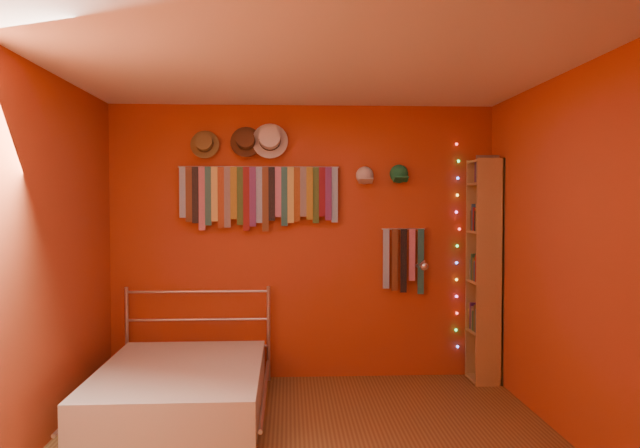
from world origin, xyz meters
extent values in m
cube|color=#A33C1A|center=(0.00, 1.75, 1.25)|extent=(3.50, 0.02, 2.50)
cube|color=#A33C1A|center=(1.75, 0.00, 1.25)|extent=(0.02, 3.50, 2.50)
cube|color=#A33C1A|center=(-1.75, 0.00, 1.25)|extent=(0.02, 3.50, 2.50)
cube|color=white|center=(0.00, 0.00, 2.50)|extent=(3.50, 3.50, 0.02)
cylinder|color=silver|center=(-0.40, 1.70, 1.93)|extent=(1.45, 0.01, 0.01)
cube|color=#759BD0|center=(-1.09, 1.69, 1.71)|extent=(0.06, 0.01, 0.46)
cube|color=#502A1A|center=(-1.03, 1.68, 1.69)|extent=(0.06, 0.01, 0.49)
cube|color=black|center=(-0.97, 1.68, 1.68)|extent=(0.06, 0.01, 0.51)
cube|color=#A4526C|center=(-0.91, 1.69, 1.65)|extent=(0.06, 0.01, 0.57)
cube|color=#194F59|center=(-0.86, 1.68, 1.67)|extent=(0.06, 0.01, 0.53)
cube|color=#CFB552|center=(-0.80, 1.68, 1.69)|extent=(0.06, 0.01, 0.49)
cube|color=maroon|center=(-0.74, 1.69, 1.66)|extent=(0.06, 0.01, 0.55)
cube|color=#131854|center=(-0.69, 1.68, 1.66)|extent=(0.06, 0.01, 0.55)
cube|color=olive|center=(-0.63, 1.68, 1.70)|extent=(0.06, 0.01, 0.47)
cube|color=#2B5020|center=(-0.57, 1.69, 1.67)|extent=(0.06, 0.01, 0.52)
cube|color=maroon|center=(-0.51, 1.68, 1.65)|extent=(0.06, 0.01, 0.58)
cube|color=#39175D|center=(-0.46, 1.68, 1.67)|extent=(0.06, 0.01, 0.54)
cube|color=#6F90C7|center=(-0.40, 1.69, 1.68)|extent=(0.06, 0.01, 0.51)
cube|color=#50301A|center=(-0.34, 1.68, 1.64)|extent=(0.06, 0.01, 0.58)
cube|color=black|center=(-0.29, 1.68, 1.69)|extent=(0.06, 0.01, 0.49)
cube|color=#B85C8F|center=(-0.23, 1.69, 1.71)|extent=(0.06, 0.01, 0.45)
cube|color=#195558|center=(-0.17, 1.68, 1.67)|extent=(0.06, 0.01, 0.53)
cube|color=#B1B147|center=(-0.11, 1.68, 1.68)|extent=(0.06, 0.01, 0.51)
cube|color=brown|center=(-0.06, 1.69, 1.69)|extent=(0.06, 0.01, 0.49)
cube|color=navy|center=(0.00, 1.68, 1.71)|extent=(0.06, 0.01, 0.45)
cube|color=olive|center=(0.06, 1.68, 1.70)|extent=(0.06, 0.01, 0.48)
cube|color=#2D4F1F|center=(0.11, 1.69, 1.68)|extent=(0.06, 0.01, 0.51)
cube|color=#5C0D20|center=(0.17, 1.68, 1.71)|extent=(0.06, 0.01, 0.45)
cube|color=#4C175E|center=(0.23, 1.68, 1.69)|extent=(0.06, 0.01, 0.48)
cube|color=#6B9DBF|center=(0.28, 1.69, 1.68)|extent=(0.06, 0.01, 0.50)
cylinder|color=silver|center=(0.92, 1.70, 1.37)|extent=(0.40, 0.01, 0.01)
cube|color=#7AA4D9|center=(0.76, 1.69, 1.10)|extent=(0.06, 0.01, 0.55)
cube|color=#4F2C1A|center=(0.84, 1.68, 1.09)|extent=(0.06, 0.01, 0.57)
cube|color=black|center=(0.92, 1.68, 1.08)|extent=(0.06, 0.01, 0.58)
cube|color=#C16086|center=(1.00, 1.69, 1.13)|extent=(0.06, 0.01, 0.48)
cube|color=#1A585D|center=(1.08, 1.68, 1.07)|extent=(0.06, 0.01, 0.60)
cylinder|color=brown|center=(-0.88, 1.69, 2.13)|extent=(0.26, 0.06, 0.25)
cylinder|color=brown|center=(-0.88, 1.65, 2.14)|extent=(0.15, 0.13, 0.17)
cylinder|color=#332314|center=(-0.88, 1.67, 2.14)|extent=(0.16, 0.05, 0.16)
cylinder|color=#492C1A|center=(-0.52, 1.69, 2.16)|extent=(0.28, 0.07, 0.28)
cylinder|color=#492C1A|center=(-0.52, 1.64, 2.17)|extent=(0.16, 0.14, 0.18)
cylinder|color=black|center=(-0.52, 1.67, 2.16)|extent=(0.17, 0.06, 0.17)
cylinder|color=silver|center=(-0.30, 1.69, 2.17)|extent=(0.32, 0.08, 0.32)
cylinder|color=silver|center=(-0.30, 1.63, 2.18)|extent=(0.19, 0.16, 0.21)
cylinder|color=black|center=(-0.30, 1.66, 2.17)|extent=(0.20, 0.07, 0.20)
ellipsoid|color=silver|center=(0.56, 1.70, 1.86)|extent=(0.17, 0.13, 0.17)
cube|color=silver|center=(0.56, 1.60, 1.81)|extent=(0.12, 0.09, 0.05)
ellipsoid|color=#197344|center=(0.88, 1.70, 1.88)|extent=(0.18, 0.13, 0.18)
cube|color=#197344|center=(0.88, 1.59, 1.82)|extent=(0.13, 0.09, 0.05)
sphere|color=#FF3333|center=(1.41, 1.71, 2.15)|extent=(0.02, 0.02, 0.02)
sphere|color=#33FF4C|center=(1.43, 1.71, 1.99)|extent=(0.02, 0.02, 0.02)
sphere|color=#4C66FF|center=(1.42, 1.71, 1.84)|extent=(0.02, 0.02, 0.02)
sphere|color=yellow|center=(1.42, 1.71, 1.68)|extent=(0.02, 0.02, 0.02)
sphere|color=#FF4CCC|center=(1.41, 1.71, 1.52)|extent=(0.02, 0.02, 0.02)
sphere|color=#FF3333|center=(1.44, 1.71, 1.37)|extent=(0.02, 0.02, 0.02)
sphere|color=#33FF4C|center=(1.42, 1.71, 1.21)|extent=(0.02, 0.02, 0.02)
sphere|color=#4C66FF|center=(1.42, 1.71, 1.06)|extent=(0.02, 0.02, 0.02)
sphere|color=yellow|center=(1.42, 1.71, 0.90)|extent=(0.02, 0.02, 0.02)
sphere|color=#FF4CCC|center=(1.42, 1.71, 0.74)|extent=(0.02, 0.02, 0.02)
sphere|color=#FF3333|center=(1.42, 1.71, 0.59)|extent=(0.02, 0.02, 0.02)
sphere|color=#33FF4C|center=(1.42, 1.71, 0.43)|extent=(0.02, 0.02, 0.02)
sphere|color=#4C66FF|center=(1.43, 1.71, 0.27)|extent=(0.02, 0.02, 0.02)
cylinder|color=silver|center=(1.06, 1.73, 1.03)|extent=(0.04, 0.03, 0.04)
cylinder|color=silver|center=(1.06, 1.60, 1.06)|extent=(0.02, 0.27, 0.09)
sphere|color=white|center=(1.06, 1.46, 1.05)|extent=(0.08, 0.08, 0.08)
cube|color=#A67E4B|center=(1.62, 1.37, 1.00)|extent=(0.24, 0.02, 2.00)
cube|color=#A67E4B|center=(1.62, 1.69, 1.00)|extent=(0.24, 0.02, 2.00)
cube|color=#A67E4B|center=(1.74, 1.53, 1.00)|extent=(0.02, 0.34, 2.00)
cube|color=#A67E4B|center=(1.62, 1.53, 0.02)|extent=(0.24, 0.32, 0.02)
cube|color=#A67E4B|center=(1.62, 1.53, 0.45)|extent=(0.24, 0.32, 0.02)
cube|color=#A67E4B|center=(1.62, 1.53, 0.90)|extent=(0.24, 0.32, 0.02)
cube|color=#A67E4B|center=(1.62, 1.53, 1.35)|extent=(0.24, 0.32, 0.02)
cube|color=#A67E4B|center=(1.62, 1.53, 1.78)|extent=(0.24, 0.32, 0.02)
cube|color=#A67E4B|center=(1.62, 1.53, 1.98)|extent=(0.24, 0.32, 0.02)
cylinder|color=silver|center=(-1.58, 1.65, 0.43)|extent=(0.03, 0.03, 0.86)
cylinder|color=silver|center=(-0.32, 1.65, 0.43)|extent=(0.03, 0.03, 0.86)
cylinder|color=silver|center=(-0.95, 1.65, 0.32)|extent=(1.27, 0.02, 0.02)
cylinder|color=silver|center=(-0.95, 1.65, 0.56)|extent=(1.27, 0.02, 0.02)
cylinder|color=silver|center=(-0.95, 1.65, 0.81)|extent=(1.27, 0.02, 0.02)
cube|color=beige|center=(-0.95, 0.74, 0.20)|extent=(1.22, 1.72, 0.34)
cylinder|color=silver|center=(-1.58, 0.74, 0.18)|extent=(0.04, 1.72, 0.03)
cylinder|color=silver|center=(-0.32, 0.74, 0.18)|extent=(0.04, 1.72, 0.03)
camera|label=1|loc=(-0.13, -3.96, 1.62)|focal=35.00mm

